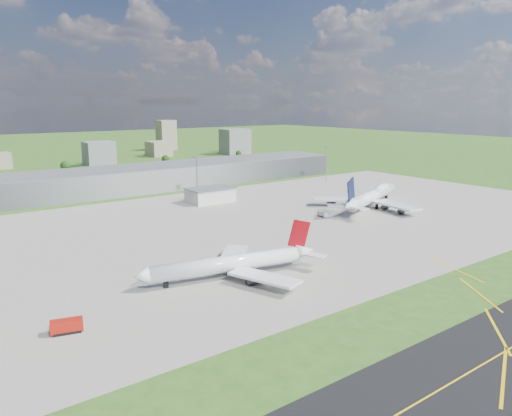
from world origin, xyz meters
TOP-DOWN VIEW (x-y plane):
  - ground at (0.00, 150.00)m, footprint 1400.00×1400.00m
  - apron at (10.00, 40.00)m, footprint 360.00×190.00m
  - terminal at (0.00, 165.00)m, footprint 300.00×42.00m
  - ops_building at (10.00, 100.00)m, footprint 26.00×16.00m
  - mast_center at (10.00, 115.00)m, footprint 3.50×2.00m
  - mast_east at (120.00, 115.00)m, footprint 3.50×2.00m
  - airliner_red_twin at (-51.84, -14.10)m, footprint 64.05×49.23m
  - airliner_blue_quad at (77.31, 35.31)m, footprint 76.05×57.97m
  - fire_truck at (-109.37, -22.67)m, footprint 8.44×4.92m
  - tug_yellow at (-53.01, -1.47)m, footprint 3.62×3.14m
  - van_white_near at (35.33, 32.49)m, footprint 2.72×5.54m
  - van_white_far at (83.14, 28.02)m, footprint 5.57×4.86m
  - bldg_c at (20.00, 310.00)m, footprint 26.00×20.00m
  - bldg_ce at (100.00, 350.00)m, footprint 22.00×24.00m
  - bldg_e at (180.00, 320.00)m, footprint 30.00×22.00m
  - bldg_tall_e at (140.00, 410.00)m, footprint 20.00×18.00m
  - tree_c at (-20.00, 280.00)m, footprint 8.10×8.10m
  - tree_e at (70.00, 275.00)m, footprint 7.65×7.65m
  - tree_far_e at (160.00, 285.00)m, footprint 6.30×6.30m

SIDE VIEW (x-z plane):
  - ground at x=0.00m, z-range 0.00..0.00m
  - apron at x=10.00m, z-range 0.00..0.08m
  - tug_yellow at x=-53.01m, z-range 0.05..1.65m
  - van_white_far at x=83.14m, z-range 0.01..2.63m
  - van_white_near at x=35.33m, z-range 0.01..2.75m
  - fire_truck at x=-109.37m, z-range -0.01..3.52m
  - ops_building at x=10.00m, z-range 0.00..8.00m
  - tree_far_e at x=160.00m, z-range 0.68..8.38m
  - airliner_red_twin at x=-51.84m, z-range -4.14..13.56m
  - tree_e at x=70.00m, z-range 0.84..10.19m
  - airliner_blue_quad at x=77.31m, z-range -4.60..16.12m
  - tree_c at x=-20.00m, z-range 0.89..10.79m
  - terminal at x=0.00m, z-range 0.00..15.00m
  - bldg_ce at x=100.00m, z-range 0.00..16.00m
  - bldg_c at x=20.00m, z-range 0.00..22.00m
  - bldg_e at x=180.00m, z-range 0.00..28.00m
  - mast_center at x=10.00m, z-range 4.76..30.66m
  - mast_east at x=120.00m, z-range 4.76..30.66m
  - bldg_tall_e at x=140.00m, z-range 0.00..36.00m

